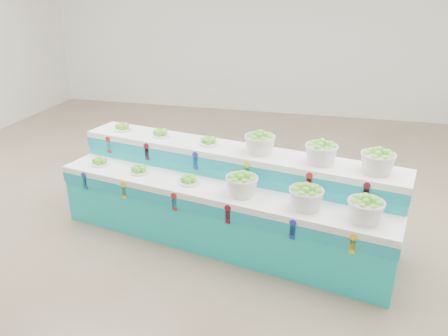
{
  "coord_description": "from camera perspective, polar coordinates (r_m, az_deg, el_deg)",
  "views": [
    {
      "loc": [
        1.54,
        -4.86,
        2.76
      ],
      "look_at": [
        0.44,
        -0.5,
        0.87
      ],
      "focal_mm": 35.44,
      "sensor_mm": 36.0,
      "label": 1
    }
  ],
  "objects": [
    {
      "name": "ground",
      "position": [
        5.79,
        -3.03,
        -5.66
      ],
      "size": [
        10.0,
        10.0,
        0.0
      ],
      "primitive_type": "plane",
      "color": "brown",
      "rests_on": "ground"
    },
    {
      "name": "plate_lower_mid",
      "position": [
        5.2,
        -10.91,
        -0.11
      ],
      "size": [
        0.27,
        0.27,
        0.1
      ],
      "primitive_type": "cylinder",
      "rotation": [
        0.0,
        0.0,
        -0.2
      ],
      "color": "white",
      "rests_on": "display_stand"
    },
    {
      "name": "plate_upper_mid",
      "position": [
        5.46,
        -8.19,
        4.55
      ],
      "size": [
        0.27,
        0.27,
        0.1
      ],
      "primitive_type": "cylinder",
      "rotation": [
        0.0,
        0.0,
        -0.2
      ],
      "color": "white",
      "rests_on": "display_stand"
    },
    {
      "name": "plate_lower_left",
      "position": [
        5.55,
        -15.72,
        0.9
      ],
      "size": [
        0.27,
        0.27,
        0.1
      ],
      "primitive_type": "cylinder",
      "rotation": [
        0.0,
        0.0,
        -0.2
      ],
      "color": "white",
      "rests_on": "display_stand"
    },
    {
      "name": "display_stand",
      "position": [
        5.02,
        -0.0,
        -3.79
      ],
      "size": [
        3.99,
        1.76,
        1.02
      ],
      "primitive_type": null,
      "rotation": [
        0.0,
        0.0,
        -0.2
      ],
      "color": "#18C3C0",
      "rests_on": "ground"
    },
    {
      "name": "basket_upper_right",
      "position": [
        4.59,
        19.21,
        0.88
      ],
      "size": [
        0.4,
        0.4,
        0.25
      ],
      "primitive_type": null,
      "rotation": [
        0.0,
        0.0,
        -0.2
      ],
      "color": "silver",
      "rests_on": "display_stand"
    },
    {
      "name": "plate_upper_right",
      "position": [
        5.13,
        -1.99,
        3.58
      ],
      "size": [
        0.27,
        0.27,
        0.1
      ],
      "primitive_type": "cylinder",
      "rotation": [
        0.0,
        0.0,
        -0.2
      ],
      "color": "white",
      "rests_on": "display_stand"
    },
    {
      "name": "basket_lower_mid",
      "position": [
        4.36,
        10.54,
        -3.65
      ],
      "size": [
        0.4,
        0.4,
        0.25
      ],
      "primitive_type": null,
      "rotation": [
        0.0,
        0.0,
        -0.2
      ],
      "color": "silver",
      "rests_on": "display_stand"
    },
    {
      "name": "plate_lower_right",
      "position": [
        4.86,
        -4.57,
        -1.45
      ],
      "size": [
        0.27,
        0.27,
        0.1
      ],
      "primitive_type": "cylinder",
      "rotation": [
        0.0,
        0.0,
        -0.2
      ],
      "color": "white",
      "rests_on": "display_stand"
    },
    {
      "name": "basket_lower_right",
      "position": [
        4.28,
        17.8,
        -5.01
      ],
      "size": [
        0.4,
        0.4,
        0.25
      ],
      "primitive_type": null,
      "rotation": [
        0.0,
        0.0,
        -0.2
      ],
      "color": "silver",
      "rests_on": "display_stand"
    },
    {
      "name": "basket_upper_mid",
      "position": [
        4.68,
        12.42,
        2.03
      ],
      "size": [
        0.4,
        0.4,
        0.25
      ],
      "primitive_type": null,
      "rotation": [
        0.0,
        0.0,
        -0.2
      ],
      "color": "silver",
      "rests_on": "display_stand"
    },
    {
      "name": "basket_upper_left",
      "position": [
        4.86,
        4.64,
        3.31
      ],
      "size": [
        0.4,
        0.4,
        0.25
      ],
      "primitive_type": null,
      "rotation": [
        0.0,
        0.0,
        -0.2
      ],
      "color": "silver",
      "rests_on": "display_stand"
    },
    {
      "name": "plate_upper_left",
      "position": [
        5.79,
        -12.97,
        5.26
      ],
      "size": [
        0.27,
        0.27,
        0.1
      ],
      "primitive_type": "cylinder",
      "rotation": [
        0.0,
        0.0,
        -0.2
      ],
      "color": "white",
      "rests_on": "display_stand"
    },
    {
      "name": "back_wall",
      "position": [
        10.01,
        5.56,
        18.35
      ],
      "size": [
        10.0,
        0.0,
        10.0
      ],
      "primitive_type": "plane",
      "rotation": [
        1.57,
        0.0,
        0.0
      ],
      "color": "silver",
      "rests_on": "ground"
    },
    {
      "name": "basket_lower_left",
      "position": [
        4.56,
        2.31,
        -2.05
      ],
      "size": [
        0.4,
        0.4,
        0.25
      ],
      "primitive_type": null,
      "rotation": [
        0.0,
        0.0,
        -0.2
      ],
      "color": "silver",
      "rests_on": "display_stand"
    }
  ]
}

